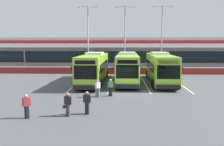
{
  "coord_description": "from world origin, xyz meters",
  "views": [
    {
      "loc": [
        -0.73,
        -23.19,
        4.93
      ],
      "look_at": [
        -1.85,
        3.0,
        1.6
      ],
      "focal_mm": 37.85,
      "sensor_mm": 36.0,
      "label": 1
    }
  ],
  "objects_px": {
    "pedestrian_in_dark_coat": "(110,87)",
    "pedestrian_approaching_bus": "(87,102)",
    "pedestrian_child": "(98,88)",
    "lamp_post_east": "(162,35)",
    "pedestrian_with_handbag": "(68,104)",
    "coach_bus_centre": "(160,68)",
    "lamp_post_centre": "(125,35)",
    "pedestrian_near_bin": "(26,105)",
    "lamp_post_west": "(88,35)",
    "coach_bus_left_centre": "(127,68)",
    "coach_bus_leftmost": "(94,69)"
  },
  "relations": [
    {
      "from": "coach_bus_leftmost",
      "to": "pedestrian_child",
      "type": "relative_size",
      "value": 7.53
    },
    {
      "from": "lamp_post_west",
      "to": "pedestrian_in_dark_coat",
      "type": "bearing_deg",
      "value": -75.58
    },
    {
      "from": "pedestrian_with_handbag",
      "to": "lamp_post_centre",
      "type": "distance_m",
      "value": 25.12
    },
    {
      "from": "pedestrian_approaching_bus",
      "to": "pedestrian_with_handbag",
      "type": "bearing_deg",
      "value": -158.11
    },
    {
      "from": "pedestrian_in_dark_coat",
      "to": "pedestrian_near_bin",
      "type": "height_order",
      "value": "same"
    },
    {
      "from": "coach_bus_leftmost",
      "to": "pedestrian_approaching_bus",
      "type": "xyz_separation_m",
      "value": [
        1.09,
        -13.08,
        -0.91
      ]
    },
    {
      "from": "coach_bus_left_centre",
      "to": "lamp_post_west",
      "type": "bearing_deg",
      "value": 123.07
    },
    {
      "from": "lamp_post_west",
      "to": "coach_bus_centre",
      "type": "bearing_deg",
      "value": -43.36
    },
    {
      "from": "coach_bus_left_centre",
      "to": "pedestrian_with_handbag",
      "type": "xyz_separation_m",
      "value": [
        -4.32,
        -14.33,
        -0.93
      ]
    },
    {
      "from": "lamp_post_west",
      "to": "lamp_post_centre",
      "type": "bearing_deg",
      "value": 1.2
    },
    {
      "from": "lamp_post_west",
      "to": "pedestrian_near_bin",
      "type": "bearing_deg",
      "value": -91.36
    },
    {
      "from": "coach_bus_left_centre",
      "to": "lamp_post_centre",
      "type": "bearing_deg",
      "value": 91.2
    },
    {
      "from": "lamp_post_west",
      "to": "pedestrian_child",
      "type": "bearing_deg",
      "value": -79.32
    },
    {
      "from": "coach_bus_left_centre",
      "to": "pedestrian_with_handbag",
      "type": "bearing_deg",
      "value": -106.79
    },
    {
      "from": "pedestrian_with_handbag",
      "to": "pedestrian_approaching_bus",
      "type": "bearing_deg",
      "value": 21.89
    },
    {
      "from": "pedestrian_in_dark_coat",
      "to": "lamp_post_west",
      "type": "height_order",
      "value": "lamp_post_west"
    },
    {
      "from": "coach_bus_left_centre",
      "to": "pedestrian_with_handbag",
      "type": "height_order",
      "value": "coach_bus_left_centre"
    },
    {
      "from": "coach_bus_centre",
      "to": "pedestrian_approaching_bus",
      "type": "relative_size",
      "value": 7.53
    },
    {
      "from": "coach_bus_centre",
      "to": "pedestrian_with_handbag",
      "type": "xyz_separation_m",
      "value": [
        -8.43,
        -14.19,
        -0.93
      ]
    },
    {
      "from": "pedestrian_with_handbag",
      "to": "pedestrian_near_bin",
      "type": "height_order",
      "value": "same"
    },
    {
      "from": "coach_bus_leftmost",
      "to": "coach_bus_centre",
      "type": "relative_size",
      "value": 1.0
    },
    {
      "from": "pedestrian_in_dark_coat",
      "to": "pedestrian_near_bin",
      "type": "bearing_deg",
      "value": -127.32
    },
    {
      "from": "coach_bus_left_centre",
      "to": "pedestrian_child",
      "type": "relative_size",
      "value": 7.53
    },
    {
      "from": "pedestrian_in_dark_coat",
      "to": "pedestrian_near_bin",
      "type": "relative_size",
      "value": 1.0
    },
    {
      "from": "pedestrian_child",
      "to": "lamp_post_west",
      "type": "relative_size",
      "value": 0.15
    },
    {
      "from": "pedestrian_approaching_bus",
      "to": "lamp_post_centre",
      "type": "xyz_separation_m",
      "value": [
        2.87,
        23.67,
        5.42
      ]
    },
    {
      "from": "pedestrian_child",
      "to": "lamp_post_east",
      "type": "height_order",
      "value": "lamp_post_east"
    },
    {
      "from": "pedestrian_in_dark_coat",
      "to": "pedestrian_approaching_bus",
      "type": "relative_size",
      "value": 1.0
    },
    {
      "from": "pedestrian_approaching_bus",
      "to": "pedestrian_in_dark_coat",
      "type": "bearing_deg",
      "value": 76.76
    },
    {
      "from": "pedestrian_with_handbag",
      "to": "coach_bus_centre",
      "type": "bearing_deg",
      "value": 59.28
    },
    {
      "from": "coach_bus_left_centre",
      "to": "pedestrian_approaching_bus",
      "type": "distance_m",
      "value": 14.2
    },
    {
      "from": "pedestrian_with_handbag",
      "to": "pedestrian_in_dark_coat",
      "type": "relative_size",
      "value": 1.0
    },
    {
      "from": "pedestrian_in_dark_coat",
      "to": "pedestrian_approaching_bus",
      "type": "xyz_separation_m",
      "value": [
        -1.34,
        -5.7,
        0.0
      ]
    },
    {
      "from": "coach_bus_centre",
      "to": "pedestrian_with_handbag",
      "type": "relative_size",
      "value": 7.53
    },
    {
      "from": "coach_bus_centre",
      "to": "lamp_post_centre",
      "type": "distance_m",
      "value": 11.77
    },
    {
      "from": "pedestrian_with_handbag",
      "to": "lamp_post_east",
      "type": "height_order",
      "value": "lamp_post_east"
    },
    {
      "from": "pedestrian_child",
      "to": "lamp_post_centre",
      "type": "xyz_separation_m",
      "value": [
        2.67,
        18.45,
        5.42
      ]
    },
    {
      "from": "pedestrian_in_dark_coat",
      "to": "pedestrian_approaching_bus",
      "type": "distance_m",
      "value": 5.85
    },
    {
      "from": "coach_bus_leftmost",
      "to": "coach_bus_left_centre",
      "type": "height_order",
      "value": "same"
    },
    {
      "from": "pedestrian_child",
      "to": "pedestrian_approaching_bus",
      "type": "distance_m",
      "value": 5.23
    },
    {
      "from": "coach_bus_centre",
      "to": "lamp_post_east",
      "type": "bearing_deg",
      "value": 80.08
    },
    {
      "from": "pedestrian_with_handbag",
      "to": "pedestrian_approaching_bus",
      "type": "xyz_separation_m",
      "value": [
        1.24,
        0.5,
        0.02
      ]
    },
    {
      "from": "pedestrian_child",
      "to": "pedestrian_approaching_bus",
      "type": "relative_size",
      "value": 1.0
    },
    {
      "from": "pedestrian_in_dark_coat",
      "to": "lamp_post_west",
      "type": "distance_m",
      "value": 19.21
    },
    {
      "from": "pedestrian_in_dark_coat",
      "to": "lamp_post_centre",
      "type": "xyz_separation_m",
      "value": [
        1.53,
        17.98,
        5.42
      ]
    },
    {
      "from": "pedestrian_with_handbag",
      "to": "pedestrian_approaching_bus",
      "type": "distance_m",
      "value": 1.34
    },
    {
      "from": "pedestrian_approaching_bus",
      "to": "lamp_post_east",
      "type": "height_order",
      "value": "lamp_post_east"
    },
    {
      "from": "pedestrian_approaching_bus",
      "to": "coach_bus_centre",
      "type": "bearing_deg",
      "value": 62.3
    },
    {
      "from": "coach_bus_centre",
      "to": "pedestrian_near_bin",
      "type": "height_order",
      "value": "coach_bus_centre"
    },
    {
      "from": "pedestrian_near_bin",
      "to": "lamp_post_west",
      "type": "distance_m",
      "value": 25.23
    }
  ]
}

